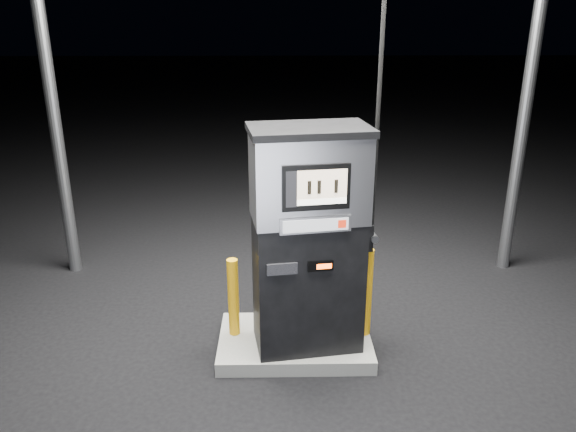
{
  "coord_description": "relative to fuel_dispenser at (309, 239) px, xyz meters",
  "views": [
    {
      "loc": [
        -0.17,
        -5.14,
        3.41
      ],
      "look_at": [
        -0.07,
        0.0,
        1.51
      ],
      "focal_mm": 35.0,
      "sensor_mm": 36.0,
      "label": 1
    }
  ],
  "objects": [
    {
      "name": "bollard_left",
      "position": [
        -0.77,
        0.18,
        -0.73
      ],
      "size": [
        0.12,
        0.12,
        0.86
      ],
      "primitive_type": "cylinder",
      "rotation": [
        0.0,
        0.0,
        0.09
      ],
      "color": "#FFAE0E",
      "rests_on": "pump_island"
    },
    {
      "name": "bollard_right",
      "position": [
        0.61,
        0.16,
        -0.68
      ],
      "size": [
        0.16,
        0.16,
        0.97
      ],
      "primitive_type": "cylinder",
      "rotation": [
        0.0,
        0.0,
        0.25
      ],
      "color": "#FFAE0E",
      "rests_on": "pump_island"
    },
    {
      "name": "fuel_dispenser",
      "position": [
        0.0,
        0.0,
        0.0
      ],
      "size": [
        1.29,
        0.83,
        4.7
      ],
      "rotation": [
        0.0,
        0.0,
        0.15
      ],
      "color": "black",
      "rests_on": "pump_island"
    },
    {
      "name": "pump_island",
      "position": [
        -0.13,
        0.1,
        -1.24
      ],
      "size": [
        1.6,
        1.0,
        0.15
      ],
      "primitive_type": "cube",
      "color": "slate",
      "rests_on": "ground"
    },
    {
      "name": "ground",
      "position": [
        -0.13,
        0.1,
        -1.31
      ],
      "size": [
        80.0,
        80.0,
        0.0
      ],
      "primitive_type": "plane",
      "color": "black",
      "rests_on": "ground"
    }
  ]
}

